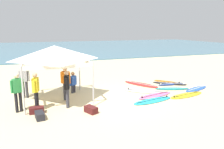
{
  "coord_description": "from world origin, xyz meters",
  "views": [
    {
      "loc": [
        -3.77,
        -10.13,
        3.55
      ],
      "look_at": [
        0.4,
        1.2,
        1.0
      ],
      "focal_mm": 35.11,
      "sensor_mm": 36.0,
      "label": 1
    }
  ],
  "objects_px": {
    "surfboard_pink": "(155,95)",
    "surfboard_white": "(145,91)",
    "canopy_tent": "(55,53)",
    "person_grey": "(24,79)",
    "surfboard_blue": "(196,89)",
    "person_orange": "(66,81)",
    "person_green": "(17,90)",
    "gear_bag_near_tent": "(91,110)",
    "surfboard_yellow": "(186,95)",
    "gear_bag_on_sand": "(40,116)",
    "surfboard_black": "(170,83)",
    "gear_bag_by_pole": "(37,110)",
    "person_black": "(67,86)",
    "person_yellow": "(36,89)",
    "surfboard_teal": "(172,89)",
    "person_blue": "(73,81)",
    "surfboard_red": "(141,84)",
    "surfboard_cyan": "(153,100)",
    "surfboard_orange": "(168,82)",
    "surfboard_navy": "(171,84)"
  },
  "relations": [
    {
      "from": "canopy_tent",
      "to": "surfboard_cyan",
      "type": "distance_m",
      "value": 5.35
    },
    {
      "from": "gear_bag_near_tent",
      "to": "gear_bag_by_pole",
      "type": "relative_size",
      "value": 1.0
    },
    {
      "from": "surfboard_yellow",
      "to": "surfboard_teal",
      "type": "bearing_deg",
      "value": 88.42
    },
    {
      "from": "person_green",
      "to": "person_yellow",
      "type": "height_order",
      "value": "same"
    },
    {
      "from": "surfboard_white",
      "to": "surfboard_yellow",
      "type": "bearing_deg",
      "value": -39.02
    },
    {
      "from": "surfboard_orange",
      "to": "surfboard_red",
      "type": "bearing_deg",
      "value": 177.79
    },
    {
      "from": "surfboard_blue",
      "to": "surfboard_red",
      "type": "relative_size",
      "value": 0.81
    },
    {
      "from": "person_green",
      "to": "person_blue",
      "type": "relative_size",
      "value": 1.43
    },
    {
      "from": "surfboard_orange",
      "to": "person_blue",
      "type": "distance_m",
      "value": 6.4
    },
    {
      "from": "surfboard_navy",
      "to": "gear_bag_on_sand",
      "type": "height_order",
      "value": "gear_bag_on_sand"
    },
    {
      "from": "surfboard_cyan",
      "to": "surfboard_teal",
      "type": "distance_m",
      "value": 2.69
    },
    {
      "from": "surfboard_cyan",
      "to": "gear_bag_near_tent",
      "type": "height_order",
      "value": "gear_bag_near_tent"
    },
    {
      "from": "canopy_tent",
      "to": "surfboard_black",
      "type": "xyz_separation_m",
      "value": [
        7.27,
        0.84,
        -2.35
      ]
    },
    {
      "from": "surfboard_black",
      "to": "gear_bag_by_pole",
      "type": "bearing_deg",
      "value": -164.44
    },
    {
      "from": "person_orange",
      "to": "person_green",
      "type": "distance_m",
      "value": 2.34
    },
    {
      "from": "gear_bag_on_sand",
      "to": "surfboard_yellow",
      "type": "bearing_deg",
      "value": 3.88
    },
    {
      "from": "surfboard_blue",
      "to": "surfboard_pink",
      "type": "distance_m",
      "value": 3.01
    },
    {
      "from": "surfboard_orange",
      "to": "person_grey",
      "type": "bearing_deg",
      "value": -178.61
    },
    {
      "from": "surfboard_teal",
      "to": "person_green",
      "type": "bearing_deg",
      "value": -174.72
    },
    {
      "from": "surfboard_red",
      "to": "surfboard_cyan",
      "type": "relative_size",
      "value": 1.07
    },
    {
      "from": "person_yellow",
      "to": "gear_bag_by_pole",
      "type": "bearing_deg",
      "value": -95.58
    },
    {
      "from": "surfboard_red",
      "to": "surfboard_orange",
      "type": "xyz_separation_m",
      "value": [
        1.96,
        -0.08,
        0.0
      ]
    },
    {
      "from": "person_orange",
      "to": "surfboard_pink",
      "type": "bearing_deg",
      "value": -11.53
    },
    {
      "from": "surfboard_red",
      "to": "gear_bag_by_pole",
      "type": "bearing_deg",
      "value": -156.8
    },
    {
      "from": "surfboard_blue",
      "to": "person_grey",
      "type": "distance_m",
      "value": 9.71
    },
    {
      "from": "surfboard_yellow",
      "to": "person_grey",
      "type": "relative_size",
      "value": 1.39
    },
    {
      "from": "gear_bag_on_sand",
      "to": "person_yellow",
      "type": "bearing_deg",
      "value": 94.05
    },
    {
      "from": "surfboard_white",
      "to": "surfboard_navy",
      "type": "bearing_deg",
      "value": 20.62
    },
    {
      "from": "person_orange",
      "to": "person_grey",
      "type": "relative_size",
      "value": 1.0
    },
    {
      "from": "surfboard_black",
      "to": "person_grey",
      "type": "relative_size",
      "value": 1.19
    },
    {
      "from": "surfboard_pink",
      "to": "surfboard_yellow",
      "type": "bearing_deg",
      "value": -18.57
    },
    {
      "from": "person_black",
      "to": "gear_bag_on_sand",
      "type": "xyz_separation_m",
      "value": [
        -1.26,
        -0.94,
        -0.85
      ]
    },
    {
      "from": "surfboard_red",
      "to": "surfboard_black",
      "type": "bearing_deg",
      "value": -13.72
    },
    {
      "from": "surfboard_yellow",
      "to": "canopy_tent",
      "type": "bearing_deg",
      "value": 166.2
    },
    {
      "from": "surfboard_red",
      "to": "person_blue",
      "type": "height_order",
      "value": "person_blue"
    },
    {
      "from": "person_yellow",
      "to": "surfboard_blue",
      "type": "bearing_deg",
      "value": 2.29
    },
    {
      "from": "surfboard_yellow",
      "to": "gear_bag_on_sand",
      "type": "xyz_separation_m",
      "value": [
        -7.55,
        -0.51,
        0.1
      ]
    },
    {
      "from": "canopy_tent",
      "to": "person_grey",
      "type": "xyz_separation_m",
      "value": [
        -1.49,
        1.0,
        -1.4
      ]
    },
    {
      "from": "surfboard_yellow",
      "to": "surfboard_blue",
      "type": "height_order",
      "value": "same"
    },
    {
      "from": "surfboard_pink",
      "to": "surfboard_white",
      "type": "bearing_deg",
      "value": 98.41
    },
    {
      "from": "gear_bag_near_tent",
      "to": "person_yellow",
      "type": "bearing_deg",
      "value": 154.09
    },
    {
      "from": "surfboard_white",
      "to": "person_blue",
      "type": "distance_m",
      "value": 4.1
    },
    {
      "from": "person_black",
      "to": "gear_bag_by_pole",
      "type": "distance_m",
      "value": 1.62
    },
    {
      "from": "surfboard_white",
      "to": "surfboard_red",
      "type": "distance_m",
      "value": 1.6
    },
    {
      "from": "person_grey",
      "to": "person_black",
      "type": "bearing_deg",
      "value": -50.1
    },
    {
      "from": "surfboard_white",
      "to": "person_green",
      "type": "distance_m",
      "value": 6.72
    },
    {
      "from": "gear_bag_by_pole",
      "to": "surfboard_black",
      "type": "bearing_deg",
      "value": 15.56
    },
    {
      "from": "surfboard_white",
      "to": "gear_bag_by_pole",
      "type": "bearing_deg",
      "value": -167.91
    },
    {
      "from": "person_black",
      "to": "gear_bag_on_sand",
      "type": "relative_size",
      "value": 2.85
    },
    {
      "from": "person_grey",
      "to": "gear_bag_near_tent",
      "type": "xyz_separation_m",
      "value": [
        2.66,
        -3.22,
        -0.85
      ]
    }
  ]
}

